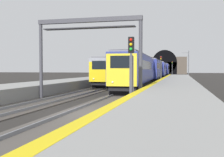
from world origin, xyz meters
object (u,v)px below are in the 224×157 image
train_main_approaching (157,69)px  railway_signal_far (172,67)px  overhead_signal_gantry (88,37)px  catenary_mast_near (188,64)px  railway_signal_mid (161,67)px  railway_signal_near (131,64)px  train_adjacent_platform (131,70)px

train_main_approaching → railway_signal_far: (47.85, -1.93, 0.95)m
overhead_signal_gantry → catenary_mast_near: 60.08m
train_main_approaching → railway_signal_far: size_ratio=13.76×
railway_signal_mid → railway_signal_near: bearing=0.0°
railway_signal_far → overhead_signal_gantry: bearing=-2.7°
railway_signal_far → catenary_mast_near: (-28.15, -5.30, 0.60)m
railway_signal_near → railway_signal_far: size_ratio=0.83×
railway_signal_far → overhead_signal_gantry: overhead_signal_gantry is taller
train_main_approaching → railway_signal_mid: size_ratio=16.43×
railway_signal_mid → railway_signal_far: bearing=-180.0°
railway_signal_near → catenary_mast_near: (62.52, -5.30, 1.12)m
train_main_approaching → railway_signal_near: size_ratio=16.61×
railway_signal_far → overhead_signal_gantry: (-87.48, 4.08, 1.68)m
train_main_approaching → overhead_signal_gantry: overhead_signal_gantry is taller
railway_signal_far → overhead_signal_gantry: 87.59m
train_main_approaching → railway_signal_near: railway_signal_near is taller
train_main_approaching → catenary_mast_near: bearing=158.6°
railway_signal_near → overhead_signal_gantry: 5.63m
train_adjacent_platform → catenary_mast_near: (28.29, -11.52, 1.66)m
train_adjacent_platform → railway_signal_mid: railway_signal_mid is taller
train_main_approaching → railway_signal_near: bearing=1.4°
train_adjacent_platform → catenary_mast_near: size_ratio=5.62×
overhead_signal_gantry → catenary_mast_near: catenary_mast_near is taller
railway_signal_far → railway_signal_near: bearing=0.0°
train_adjacent_platform → overhead_signal_gantry: 31.25m
railway_signal_far → overhead_signal_gantry: size_ratio=0.63×
railway_signal_far → catenary_mast_near: 28.65m
railway_signal_mid → catenary_mast_near: bearing=171.3°
train_adjacent_platform → railway_signal_near: 34.80m
train_adjacent_platform → railway_signal_mid: (-6.31, -6.22, 0.47)m
railway_signal_near → catenary_mast_near: bearing=175.2°
railway_signal_far → catenary_mast_near: catenary_mast_near is taller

